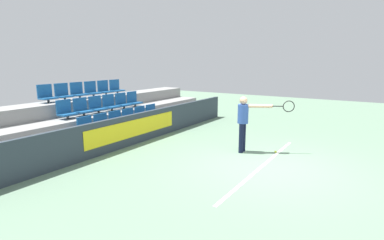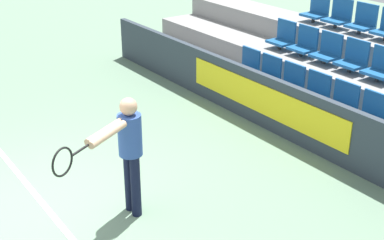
# 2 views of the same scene
# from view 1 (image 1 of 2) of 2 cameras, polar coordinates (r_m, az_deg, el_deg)

# --- Properties ---
(ground_plane) EXTENTS (30.00, 30.00, 0.00)m
(ground_plane) POSITION_cam_1_polar(r_m,az_deg,el_deg) (7.77, 14.50, -8.64)
(ground_plane) COLOR slate
(court_baseline) EXTENTS (5.13, 0.08, 0.01)m
(court_baseline) POSITION_cam_1_polar(r_m,az_deg,el_deg) (7.81, 13.35, -8.43)
(court_baseline) COLOR white
(court_baseline) RESTS_ON ground
(barrier_wall) EXTENTS (10.70, 0.14, 0.96)m
(barrier_wall) POSITION_cam_1_polar(r_m,az_deg,el_deg) (9.76, -10.12, -1.47)
(barrier_wall) COLOR #2D3842
(barrier_wall) RESTS_ON ground
(bleacher_tier_front) EXTENTS (10.30, 0.93, 0.43)m
(bleacher_tier_front) POSITION_cam_1_polar(r_m,az_deg,el_deg) (10.19, -12.31, -2.54)
(bleacher_tier_front) COLOR gray
(bleacher_tier_front) RESTS_ON ground
(bleacher_tier_middle) EXTENTS (10.30, 0.93, 0.85)m
(bleacher_tier_middle) POSITION_cam_1_polar(r_m,az_deg,el_deg) (10.81, -15.86, -0.77)
(bleacher_tier_middle) COLOR gray
(bleacher_tier_middle) RESTS_ON ground
(bleacher_tier_back) EXTENTS (10.30, 0.93, 1.28)m
(bleacher_tier_back) POSITION_cam_1_polar(r_m,az_deg,el_deg) (11.47, -19.01, 0.80)
(bleacher_tier_back) COLOR gray
(bleacher_tier_back) RESTS_ON ground
(stadium_chair_0) EXTENTS (0.49, 0.37, 0.58)m
(stadium_chair_0) POSITION_cam_1_polar(r_m,az_deg,el_deg) (9.23, -19.43, -1.44)
(stadium_chair_0) COLOR #333333
(stadium_chair_0) RESTS_ON bleacher_tier_front
(stadium_chair_1) EXTENTS (0.49, 0.37, 0.58)m
(stadium_chair_1) POSITION_cam_1_polar(r_m,az_deg,el_deg) (9.59, -16.66, -0.81)
(stadium_chair_1) COLOR #333333
(stadium_chair_1) RESTS_ON bleacher_tier_front
(stadium_chair_2) EXTENTS (0.49, 0.37, 0.58)m
(stadium_chair_2) POSITION_cam_1_polar(r_m,az_deg,el_deg) (9.98, -14.10, -0.22)
(stadium_chair_2) COLOR #333333
(stadium_chair_2) RESTS_ON bleacher_tier_front
(stadium_chair_3) EXTENTS (0.49, 0.37, 0.58)m
(stadium_chair_3) POSITION_cam_1_polar(r_m,az_deg,el_deg) (10.39, -11.74, 0.32)
(stadium_chair_3) COLOR #333333
(stadium_chair_3) RESTS_ON bleacher_tier_front
(stadium_chair_4) EXTENTS (0.49, 0.37, 0.58)m
(stadium_chair_4) POSITION_cam_1_polar(r_m,az_deg,el_deg) (10.81, -9.56, 0.82)
(stadium_chair_4) COLOR #333333
(stadium_chair_4) RESTS_ON bleacher_tier_front
(stadium_chair_5) EXTENTS (0.49, 0.37, 0.58)m
(stadium_chair_5) POSITION_cam_1_polar(r_m,az_deg,el_deg) (11.25, -7.55, 1.29)
(stadium_chair_5) COLOR #333333
(stadium_chair_5) RESTS_ON bleacher_tier_front
(stadium_chair_6) EXTENTS (0.49, 0.37, 0.58)m
(stadium_chair_6) POSITION_cam_1_polar(r_m,az_deg,el_deg) (9.89, -22.93, 1.64)
(stadium_chair_6) COLOR #333333
(stadium_chair_6) RESTS_ON bleacher_tier_middle
(stadium_chair_7) EXTENTS (0.49, 0.37, 0.58)m
(stadium_chair_7) POSITION_cam_1_polar(r_m,az_deg,el_deg) (10.23, -20.21, 2.13)
(stadium_chair_7) COLOR #333333
(stadium_chair_7) RESTS_ON bleacher_tier_middle
(stadium_chair_8) EXTENTS (0.49, 0.37, 0.58)m
(stadium_chair_8) POSITION_cam_1_polar(r_m,az_deg,el_deg) (10.59, -17.68, 2.58)
(stadium_chair_8) COLOR #333333
(stadium_chair_8) RESTS_ON bleacher_tier_middle
(stadium_chair_9) EXTENTS (0.49, 0.37, 0.58)m
(stadium_chair_9) POSITION_cam_1_polar(r_m,az_deg,el_deg) (10.98, -15.31, 3.00)
(stadium_chair_9) COLOR #333333
(stadium_chair_9) RESTS_ON bleacher_tier_middle
(stadium_chair_10) EXTENTS (0.49, 0.37, 0.58)m
(stadium_chair_10) POSITION_cam_1_polar(r_m,az_deg,el_deg) (11.38, -13.11, 3.38)
(stadium_chair_10) COLOR #333333
(stadium_chair_10) RESTS_ON bleacher_tier_middle
(stadium_chair_11) EXTENTS (0.49, 0.37, 0.58)m
(stadium_chair_11) POSITION_cam_1_polar(r_m,az_deg,el_deg) (11.80, -11.06, 3.73)
(stadium_chair_11) COLOR #333333
(stadium_chair_11) RESTS_ON bleacher_tier_middle
(stadium_chair_12) EXTENTS (0.49, 0.37, 0.58)m
(stadium_chair_12) POSITION_cam_1_polar(r_m,az_deg,el_deg) (10.61, -25.98, 4.32)
(stadium_chair_12) COLOR #333333
(stadium_chair_12) RESTS_ON bleacher_tier_back
(stadium_chair_13) EXTENTS (0.49, 0.37, 0.58)m
(stadium_chair_13) POSITION_cam_1_polar(r_m,az_deg,el_deg) (10.93, -23.34, 4.71)
(stadium_chair_13) COLOR #333333
(stadium_chair_13) RESTS_ON bleacher_tier_back
(stadium_chair_14) EXTENTS (0.49, 0.37, 0.58)m
(stadium_chair_14) POSITION_cam_1_polar(r_m,az_deg,el_deg) (11.27, -20.86, 5.06)
(stadium_chair_14) COLOR #333333
(stadium_chair_14) RESTS_ON bleacher_tier_back
(stadium_chair_15) EXTENTS (0.49, 0.37, 0.58)m
(stadium_chair_15) POSITION_cam_1_polar(r_m,az_deg,el_deg) (11.63, -18.52, 5.38)
(stadium_chair_15) COLOR #333333
(stadium_chair_15) RESTS_ON bleacher_tier_back
(stadium_chair_16) EXTENTS (0.49, 0.37, 0.58)m
(stadium_chair_16) POSITION_cam_1_polar(r_m,az_deg,el_deg) (12.01, -16.33, 5.67)
(stadium_chair_16) COLOR #333333
(stadium_chair_16) RESTS_ON bleacher_tier_back
(stadium_chair_17) EXTENTS (0.49, 0.37, 0.58)m
(stadium_chair_17) POSITION_cam_1_polar(r_m,az_deg,el_deg) (12.41, -14.27, 5.94)
(stadium_chair_17) COLOR #333333
(stadium_chair_17) RESTS_ON bleacher_tier_back
(tennis_player) EXTENTS (0.82, 1.40, 1.61)m
(tennis_player) POSITION_cam_1_polar(r_m,az_deg,el_deg) (8.60, 10.22, 0.32)
(tennis_player) COLOR black
(tennis_player) RESTS_ON ground
(tennis_ball) EXTENTS (0.07, 0.07, 0.07)m
(tennis_ball) POSITION_cam_1_polar(r_m,az_deg,el_deg) (8.94, 15.62, -5.83)
(tennis_ball) COLOR #CCDB33
(tennis_ball) RESTS_ON ground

